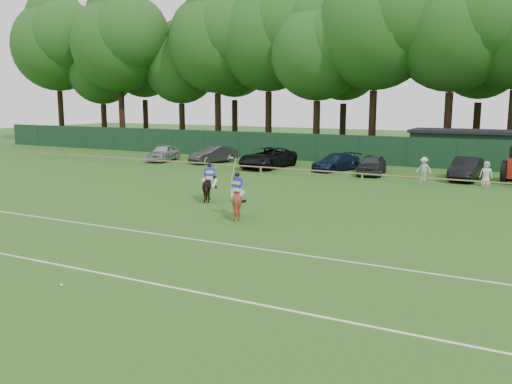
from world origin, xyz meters
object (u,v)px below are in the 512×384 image
Objects in this scene: suv_black at (268,158)px; spectator_right at (486,174)px; horse_dark at (210,187)px; hatch_grey at (372,165)px; estate_black at (466,169)px; polo_ball at (61,285)px; sedan_navy at (336,162)px; spectator_left at (424,169)px; horse_chestnut at (237,201)px; utility_shed at (462,148)px; sedan_grey at (214,154)px; sedan_silver at (164,153)px.

suv_black reaches higher than spectator_right.
horse_dark is at bearing -71.24° from suv_black.
horse_dark is 0.42× the size of hatch_grey.
hatch_grey is at bearing -172.52° from estate_black.
estate_black reaches higher than polo_ball.
spectator_left reaches higher than sedan_navy.
horse_chestnut is 18.66m from sedan_navy.
horse_dark is at bearing -113.36° from utility_shed.
horse_chestnut reaches higher than spectator_right.
suv_black is 12.78m from spectator_left.
polo_ball is at bearing -100.05° from utility_shed.
spectator_right reaches higher than sedan_grey.
spectator_left reaches higher than sedan_silver.
sedan_grey is at bearing -157.41° from utility_shed.
spectator_left is at bearing -14.15° from sedan_silver.
horse_dark is 0.31× the size of suv_black.
estate_black is at bearing -98.56° from horse_chestnut.
sedan_navy is at bearing 13.91° from suv_black.
sedan_grey is 21.08m from estate_black.
horse_dark is 0.40× the size of sedan_grey.
horse_dark reaches higher than hatch_grey.
sedan_silver is 23.32m from spectator_left.
utility_shed reaches higher than spectator_left.
utility_shed reaches higher than horse_dark.
utility_shed is at bearing 39.72° from sedan_grey.
polo_ball is (-1.45, -28.52, -0.71)m from hatch_grey.
spectator_left is at bearing 4.43° from sedan_navy.
horse_chestnut is 17.46m from spectator_left.
horse_chestnut is at bearing -64.71° from sedan_navy.
horse_dark is 14.36m from polo_ball.
sedan_grey is 2.83× the size of spectator_left.
suv_black is 5.64m from sedan_navy.
sedan_silver reaches higher than sedan_grey.
sedan_silver is 19.29m from hatch_grey.
sedan_navy is at bearing 156.11° from hatch_grey.
horse_chestnut reaches higher than sedan_navy.
hatch_grey is (8.73, -0.02, -0.07)m from suv_black.
suv_black is at bearing -147.23° from utility_shed.
estate_black reaches higher than sedan_grey.
spectator_right reaches higher than estate_black.
estate_black is 30.03m from polo_ball.
polo_ball is at bearing -69.57° from sedan_silver.
sedan_navy is at bearing 160.79° from spectator_right.
suv_black is at bearing -176.48° from spectator_left.
horse_dark reaches higher than sedan_navy.
sedan_navy is at bearing -179.17° from estate_black.
horse_chestnut is 22.54m from sedan_grey.
estate_black reaches higher than sedan_navy.
spectator_left is at bearing -96.75° from utility_shed.
horse_chestnut is 18.23× the size of polo_ball.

